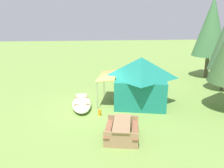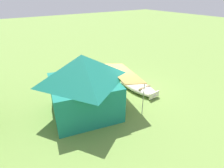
{
  "view_description": "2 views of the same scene",
  "coord_description": "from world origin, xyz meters",
  "px_view_note": "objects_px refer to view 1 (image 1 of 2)",
  "views": [
    {
      "loc": [
        12.56,
        -0.15,
        5.24
      ],
      "look_at": [
        -0.79,
        1.14,
        1.29
      ],
      "focal_mm": 37.01,
      "sensor_mm": 36.0,
      "label": 1
    },
    {
      "loc": [
        -7.58,
        6.02,
        5.31
      ],
      "look_at": [
        -0.23,
        1.01,
        0.81
      ],
      "focal_mm": 29.46,
      "sensor_mm": 36.0,
      "label": 2
    }
  ],
  "objects_px": {
    "cooler_box": "(125,103)",
    "pine_tree_far_center": "(211,27)",
    "beached_rowboat": "(82,104)",
    "canvas_cabin_tent": "(141,80)",
    "fuel_can": "(100,113)",
    "picnic_table": "(122,128)"
  },
  "relations": [
    {
      "from": "cooler_box",
      "to": "pine_tree_far_center",
      "type": "height_order",
      "value": "pine_tree_far_center"
    },
    {
      "from": "beached_rowboat",
      "to": "canvas_cabin_tent",
      "type": "height_order",
      "value": "canvas_cabin_tent"
    },
    {
      "from": "cooler_box",
      "to": "fuel_can",
      "type": "bearing_deg",
      "value": -49.99
    },
    {
      "from": "canvas_cabin_tent",
      "to": "picnic_table",
      "type": "relative_size",
      "value": 2.2
    },
    {
      "from": "picnic_table",
      "to": "cooler_box",
      "type": "relative_size",
      "value": 4.04
    },
    {
      "from": "picnic_table",
      "to": "pine_tree_far_center",
      "type": "bearing_deg",
      "value": 138.09
    },
    {
      "from": "pine_tree_far_center",
      "to": "canvas_cabin_tent",
      "type": "bearing_deg",
      "value": -50.93
    },
    {
      "from": "beached_rowboat",
      "to": "pine_tree_far_center",
      "type": "xyz_separation_m",
      "value": [
        -6.11,
        10.82,
        4.16
      ]
    },
    {
      "from": "picnic_table",
      "to": "canvas_cabin_tent",
      "type": "bearing_deg",
      "value": 157.38
    },
    {
      "from": "fuel_can",
      "to": "cooler_box",
      "type": "bearing_deg",
      "value": 130.01
    },
    {
      "from": "fuel_can",
      "to": "pine_tree_far_center",
      "type": "bearing_deg",
      "value": 127.06
    },
    {
      "from": "cooler_box",
      "to": "fuel_can",
      "type": "xyz_separation_m",
      "value": [
        1.35,
        -1.61,
        0.01
      ]
    },
    {
      "from": "canvas_cabin_tent",
      "to": "pine_tree_far_center",
      "type": "distance_m",
      "value": 9.75
    },
    {
      "from": "pine_tree_far_center",
      "to": "fuel_can",
      "type": "bearing_deg",
      "value": -52.94
    },
    {
      "from": "cooler_box",
      "to": "pine_tree_far_center",
      "type": "distance_m",
      "value": 11.03
    },
    {
      "from": "canvas_cabin_tent",
      "to": "cooler_box",
      "type": "relative_size",
      "value": 8.89
    },
    {
      "from": "fuel_can",
      "to": "pine_tree_far_center",
      "type": "distance_m",
      "value": 12.99
    },
    {
      "from": "pine_tree_far_center",
      "to": "beached_rowboat",
      "type": "bearing_deg",
      "value": -60.55
    },
    {
      "from": "picnic_table",
      "to": "pine_tree_far_center",
      "type": "height_order",
      "value": "pine_tree_far_center"
    },
    {
      "from": "cooler_box",
      "to": "pine_tree_far_center",
      "type": "xyz_separation_m",
      "value": [
        -6.05,
        8.19,
        4.23
      ]
    },
    {
      "from": "canvas_cabin_tent",
      "to": "picnic_table",
      "type": "bearing_deg",
      "value": -22.62
    },
    {
      "from": "beached_rowboat",
      "to": "cooler_box",
      "type": "bearing_deg",
      "value": 91.36
    }
  ]
}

